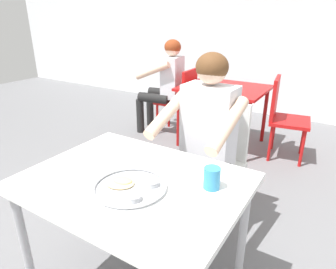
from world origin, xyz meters
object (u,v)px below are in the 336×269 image
(thali_tray, at_px, (130,187))
(table_foreground, at_px, (134,195))
(chair_foreground, at_px, (215,155))
(diner_foreground, at_px, (202,135))
(chair_red_left, at_px, (181,98))
(patron_background, at_px, (166,79))
(chair_red_right, at_px, (283,113))
(drinking_cup, at_px, (212,177))
(table_background_red, at_px, (224,94))

(thali_tray, bearing_deg, table_foreground, 119.88)
(chair_foreground, distance_m, diner_foreground, 0.33)
(diner_foreground, bearing_deg, chair_red_left, 123.74)
(chair_red_left, height_order, patron_background, patron_background)
(thali_tray, xyz_separation_m, chair_red_left, (-1.07, 2.35, -0.28))
(table_foreground, relative_size, thali_tray, 3.11)
(table_foreground, bearing_deg, patron_background, 118.95)
(chair_red_left, bearing_deg, chair_red_right, -0.64)
(table_foreground, relative_size, chair_red_right, 1.17)
(drinking_cup, distance_m, chair_red_left, 2.57)
(table_background_red, distance_m, patron_background, 0.80)
(chair_red_left, bearing_deg, drinking_cup, -57.33)
(drinking_cup, xyz_separation_m, chair_red_left, (-1.38, 2.15, -0.32))
(diner_foreground, xyz_separation_m, table_background_red, (-0.48, 1.58, -0.13))
(thali_tray, relative_size, diner_foreground, 0.26)
(diner_foreground, distance_m, chair_red_right, 1.61)
(table_foreground, bearing_deg, chair_red_left, 114.43)
(chair_red_right, bearing_deg, diner_foreground, -97.00)
(chair_foreground, xyz_separation_m, chair_red_left, (-1.07, 1.37, -0.03))
(chair_foreground, relative_size, table_background_red, 0.96)
(table_foreground, relative_size, diner_foreground, 0.81)
(thali_tray, distance_m, table_background_red, 2.38)
(chair_red_right, bearing_deg, chair_red_left, 179.36)
(thali_tray, relative_size, table_background_red, 0.35)
(thali_tray, xyz_separation_m, table_background_red, (-0.49, 2.33, -0.14))
(table_background_red, height_order, chair_red_right, chair_red_right)
(chair_red_left, bearing_deg, table_foreground, -65.57)
(thali_tray, height_order, table_background_red, thali_tray)
(table_foreground, distance_m, chair_red_left, 2.50)
(chair_foreground, xyz_separation_m, patron_background, (-1.28, 1.34, 0.20))
(chair_red_right, bearing_deg, drinking_cup, -86.87)
(chair_foreground, xyz_separation_m, diner_foreground, (-0.01, -0.23, 0.24))
(table_background_red, relative_size, chair_red_left, 1.10)
(chair_red_left, xyz_separation_m, patron_background, (-0.21, -0.03, 0.23))
(chair_foreground, height_order, chair_red_left, chair_foreground)
(table_foreground, relative_size, table_background_red, 1.09)
(patron_background, bearing_deg, table_background_red, 1.09)
(chair_foreground, relative_size, chair_red_right, 1.03)
(table_foreground, relative_size, chair_foreground, 1.14)
(diner_foreground, relative_size, chair_red_right, 1.44)
(drinking_cup, height_order, chair_red_right, chair_red_right)
(table_foreground, distance_m, diner_foreground, 0.68)
(drinking_cup, bearing_deg, diner_foreground, 119.44)
(drinking_cup, xyz_separation_m, diner_foreground, (-0.31, 0.55, -0.05))
(table_background_red, distance_m, chair_red_left, 0.60)
(table_background_red, bearing_deg, thali_tray, -78.12)
(chair_red_right, height_order, patron_background, patron_background)
(chair_red_left, bearing_deg, diner_foreground, -56.26)
(drinking_cup, bearing_deg, table_foreground, -159.75)
(diner_foreground, bearing_deg, thali_tray, -89.34)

